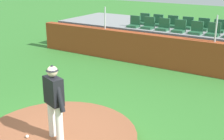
{
  "coord_description": "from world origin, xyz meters",
  "views": [
    {
      "loc": [
        4.31,
        -4.51,
        3.79
      ],
      "look_at": [
        0.0,
        2.3,
        1.11
      ],
      "focal_mm": 48.69,
      "sensor_mm": 36.0,
      "label": 1
    }
  ],
  "objects_px": {
    "stadium_chair_0": "(134,24)",
    "stadium_chair_9": "(172,23)",
    "stadium_chair_4": "(196,30)",
    "stadium_chair_10": "(187,25)",
    "stadium_chair_1": "(148,25)",
    "stadium_chair_12": "(219,28)",
    "stadium_chair_11": "(203,26)",
    "baseball": "(27,136)",
    "fielding_glove": "(56,113)",
    "stadium_chair_5": "(213,32)",
    "stadium_chair_7": "(144,21)",
    "stadium_chair_8": "(157,22)",
    "stadium_chair_2": "(163,26)",
    "stadium_chair_3": "(179,28)",
    "pitcher": "(54,97)"
  },
  "relations": [
    {
      "from": "stadium_chair_5",
      "to": "stadium_chair_10",
      "type": "height_order",
      "value": "same"
    },
    {
      "from": "stadium_chair_2",
      "to": "stadium_chair_5",
      "type": "distance_m",
      "value": 2.09
    },
    {
      "from": "stadium_chair_0",
      "to": "stadium_chair_7",
      "type": "xyz_separation_m",
      "value": [
        0.03,
        0.94,
        0.0
      ]
    },
    {
      "from": "stadium_chair_4",
      "to": "stadium_chair_12",
      "type": "distance_m",
      "value": 1.14
    },
    {
      "from": "stadium_chair_7",
      "to": "baseball",
      "type": "bearing_deg",
      "value": 100.15
    },
    {
      "from": "stadium_chair_1",
      "to": "stadium_chair_4",
      "type": "height_order",
      "value": "same"
    },
    {
      "from": "stadium_chair_11",
      "to": "stadium_chair_12",
      "type": "xyz_separation_m",
      "value": [
        0.67,
        -0.02,
        0.0
      ]
    },
    {
      "from": "stadium_chair_11",
      "to": "baseball",
      "type": "bearing_deg",
      "value": 82.31
    },
    {
      "from": "stadium_chair_5",
      "to": "stadium_chair_12",
      "type": "distance_m",
      "value": 0.88
    },
    {
      "from": "stadium_chair_4",
      "to": "stadium_chair_8",
      "type": "relative_size",
      "value": 1.0
    },
    {
      "from": "fielding_glove",
      "to": "stadium_chair_5",
      "type": "relative_size",
      "value": 0.6
    },
    {
      "from": "stadium_chair_4",
      "to": "stadium_chair_10",
      "type": "xyz_separation_m",
      "value": [
        -0.7,
        0.94,
        0.0
      ]
    },
    {
      "from": "fielding_glove",
      "to": "stadium_chair_0",
      "type": "xyz_separation_m",
      "value": [
        -1.38,
        6.76,
        1.22
      ]
    },
    {
      "from": "stadium_chair_3",
      "to": "stadium_chair_11",
      "type": "distance_m",
      "value": 1.17
    },
    {
      "from": "stadium_chair_4",
      "to": "stadium_chair_10",
      "type": "distance_m",
      "value": 1.17
    },
    {
      "from": "stadium_chair_8",
      "to": "fielding_glove",
      "type": "bearing_deg",
      "value": 94.92
    },
    {
      "from": "stadium_chair_8",
      "to": "stadium_chair_12",
      "type": "bearing_deg",
      "value": 179.96
    },
    {
      "from": "stadium_chair_0",
      "to": "stadium_chair_5",
      "type": "relative_size",
      "value": 1.0
    },
    {
      "from": "stadium_chair_1",
      "to": "stadium_chair_9",
      "type": "relative_size",
      "value": 1.0
    },
    {
      "from": "stadium_chair_7",
      "to": "stadium_chair_9",
      "type": "xyz_separation_m",
      "value": [
        1.4,
        0.01,
        0.0
      ]
    },
    {
      "from": "baseball",
      "to": "stadium_chair_0",
      "type": "distance_m",
      "value": 8.22
    },
    {
      "from": "stadium_chair_10",
      "to": "stadium_chair_8",
      "type": "bearing_deg",
      "value": 0.6
    },
    {
      "from": "fielding_glove",
      "to": "stadium_chair_8",
      "type": "relative_size",
      "value": 0.6
    },
    {
      "from": "stadium_chair_1",
      "to": "stadium_chair_12",
      "type": "height_order",
      "value": "same"
    },
    {
      "from": "stadium_chair_5",
      "to": "stadium_chair_7",
      "type": "bearing_deg",
      "value": -14.43
    },
    {
      "from": "stadium_chair_0",
      "to": "stadium_chair_7",
      "type": "distance_m",
      "value": 0.94
    },
    {
      "from": "baseball",
      "to": "fielding_glove",
      "type": "bearing_deg",
      "value": 101.35
    },
    {
      "from": "fielding_glove",
      "to": "stadium_chair_8",
      "type": "distance_m",
      "value": 7.81
    },
    {
      "from": "stadium_chair_9",
      "to": "stadium_chair_11",
      "type": "height_order",
      "value": "same"
    },
    {
      "from": "stadium_chair_4",
      "to": "stadium_chair_10",
      "type": "bearing_deg",
      "value": -53.15
    },
    {
      "from": "fielding_glove",
      "to": "stadium_chair_12",
      "type": "relative_size",
      "value": 0.6
    },
    {
      "from": "baseball",
      "to": "stadium_chair_12",
      "type": "distance_m",
      "value": 9.16
    },
    {
      "from": "pitcher",
      "to": "stadium_chair_12",
      "type": "height_order",
      "value": "pitcher"
    },
    {
      "from": "stadium_chair_0",
      "to": "stadium_chair_11",
      "type": "height_order",
      "value": "same"
    },
    {
      "from": "stadium_chair_1",
      "to": "stadium_chair_11",
      "type": "xyz_separation_m",
      "value": [
        2.13,
        0.92,
        0.0
      ]
    },
    {
      "from": "baseball",
      "to": "stadium_chair_2",
      "type": "bearing_deg",
      "value": 91.59
    },
    {
      "from": "stadium_chair_1",
      "to": "baseball",
      "type": "bearing_deg",
      "value": 96.59
    },
    {
      "from": "stadium_chair_7",
      "to": "stadium_chair_9",
      "type": "height_order",
      "value": "same"
    },
    {
      "from": "baseball",
      "to": "stadium_chair_4",
      "type": "relative_size",
      "value": 0.15
    },
    {
      "from": "stadium_chair_10",
      "to": "stadium_chair_11",
      "type": "distance_m",
      "value": 0.7
    },
    {
      "from": "stadium_chair_5",
      "to": "stadium_chair_12",
      "type": "height_order",
      "value": "same"
    },
    {
      "from": "fielding_glove",
      "to": "stadium_chair_2",
      "type": "distance_m",
      "value": 6.89
    },
    {
      "from": "stadium_chair_5",
      "to": "stadium_chair_1",
      "type": "bearing_deg",
      "value": 0.39
    },
    {
      "from": "baseball",
      "to": "stadium_chair_11",
      "type": "height_order",
      "value": "stadium_chair_11"
    },
    {
      "from": "stadium_chair_0",
      "to": "stadium_chair_12",
      "type": "distance_m",
      "value": 3.61
    },
    {
      "from": "stadium_chair_11",
      "to": "stadium_chair_3",
      "type": "bearing_deg",
      "value": 52.83
    },
    {
      "from": "stadium_chair_8",
      "to": "stadium_chair_10",
      "type": "distance_m",
      "value": 1.4
    },
    {
      "from": "stadium_chair_0",
      "to": "stadium_chair_9",
      "type": "relative_size",
      "value": 1.0
    },
    {
      "from": "stadium_chair_4",
      "to": "stadium_chair_7",
      "type": "bearing_deg",
      "value": -18.46
    },
    {
      "from": "stadium_chair_1",
      "to": "stadium_chair_8",
      "type": "relative_size",
      "value": 1.0
    }
  ]
}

